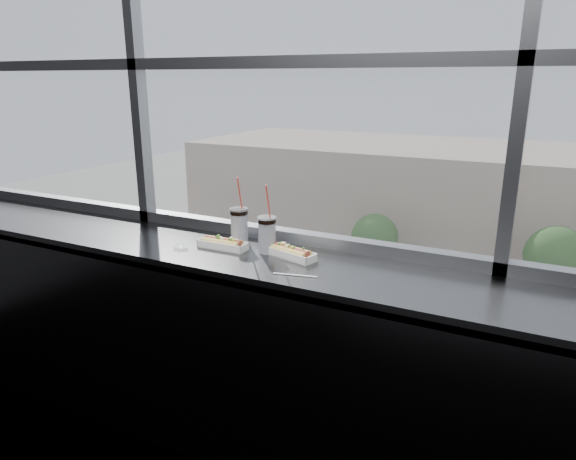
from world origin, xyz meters
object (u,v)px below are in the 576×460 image
at_px(soda_cup_right, 267,233).
at_px(car_near_a, 191,326).
at_px(hotdog_tray_right, 291,252).
at_px(soda_cup_left, 239,224).
at_px(tree_center, 556,256).
at_px(car_far_b, 563,331).
at_px(car_far_a, 329,287).
at_px(tree_left, 375,237).
at_px(pedestrian_a, 407,274).
at_px(hotdog_tray_left, 223,243).
at_px(loose_straw, 295,275).
at_px(car_near_b, 304,358).
at_px(pedestrian_b, 477,288).
at_px(wrapper, 181,247).

distance_m(soda_cup_right, car_near_a, 23.78).
distance_m(hotdog_tray_right, soda_cup_left, 0.36).
bearing_deg(tree_center, car_far_b, -80.80).
height_order(car_far_a, tree_left, tree_left).
bearing_deg(pedestrian_a, tree_center, 89.84).
bearing_deg(car_far_a, tree_left, -17.75).
xyz_separation_m(hotdog_tray_left, loose_straw, (0.49, -0.18, -0.02)).
distance_m(car_near_b, car_far_a, 8.27).
xyz_separation_m(car_far_b, pedestrian_b, (-4.48, 3.76, -0.01)).
relative_size(car_far_a, car_far_b, 0.96).
relative_size(hotdog_tray_left, car_far_b, 0.04).
bearing_deg(soda_cup_left, soda_cup_right, -18.00).
height_order(soda_cup_right, pedestrian_a, soda_cup_right).
height_order(hotdog_tray_left, loose_straw, hotdog_tray_left).
relative_size(loose_straw, pedestrian_a, 0.09).
bearing_deg(tree_center, car_far_a, -161.15).
bearing_deg(hotdog_tray_left, loose_straw, -20.70).
height_order(soda_cup_right, wrapper, soda_cup_right).
relative_size(car_near_a, pedestrian_b, 3.33).
height_order(soda_cup_right, car_near_a, soda_cup_right).
xyz_separation_m(car_near_a, tree_center, (15.80, 12.00, 2.39)).
bearing_deg(soda_cup_left, hotdog_tray_left, -104.86).
relative_size(wrapper, tree_center, 0.02).
distance_m(soda_cup_left, pedestrian_a, 30.78).
xyz_separation_m(hotdog_tray_left, tree_left, (-7.69, 28.26, -8.92)).
height_order(soda_cup_right, car_near_b, soda_cup_right).
bearing_deg(car_far_b, pedestrian_a, 64.54).
relative_size(hotdog_tray_right, car_near_b, 0.05).
relative_size(car_near_b, car_far_a, 1.05).
xyz_separation_m(car_far_a, pedestrian_b, (7.88, 3.76, 0.04)).
relative_size(car_near_b, pedestrian_b, 2.96).
distance_m(soda_cup_left, car_far_a, 28.15).
xyz_separation_m(soda_cup_right, car_near_b, (-7.28, 16.21, -11.15)).
bearing_deg(tree_center, pedestrian_b, -176.35).
height_order(car_near_b, car_near_a, car_near_a).
bearing_deg(wrapper, hotdog_tray_left, 30.51).
relative_size(soda_cup_right, loose_straw, 1.76).
distance_m(loose_straw, car_far_b, 26.96).
bearing_deg(tree_center, car_near_b, -128.77).
relative_size(soda_cup_left, pedestrian_a, 0.17).
height_order(soda_cup_left, soda_cup_right, soda_cup_left).
bearing_deg(car_near_b, hotdog_tray_right, -147.94).
distance_m(soda_cup_left, car_near_a, 23.62).
distance_m(wrapper, car_far_a, 28.24).
xyz_separation_m(hotdog_tray_left, car_far_b, (3.23, 24.26, -11.08)).
height_order(hotdog_tray_left, soda_cup_left, soda_cup_left).
relative_size(soda_cup_left, car_near_a, 0.05).
bearing_deg(pedestrian_b, soda_cup_left, 2.63).
xyz_separation_m(wrapper, car_near_b, (-6.87, 16.37, -11.06)).
height_order(car_far_a, pedestrian_b, pedestrian_b).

